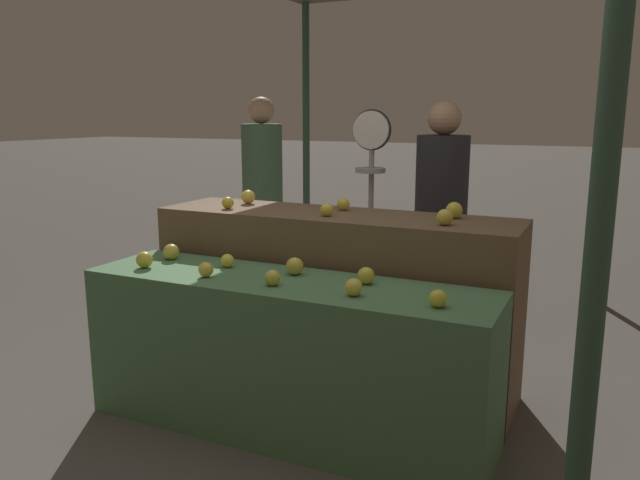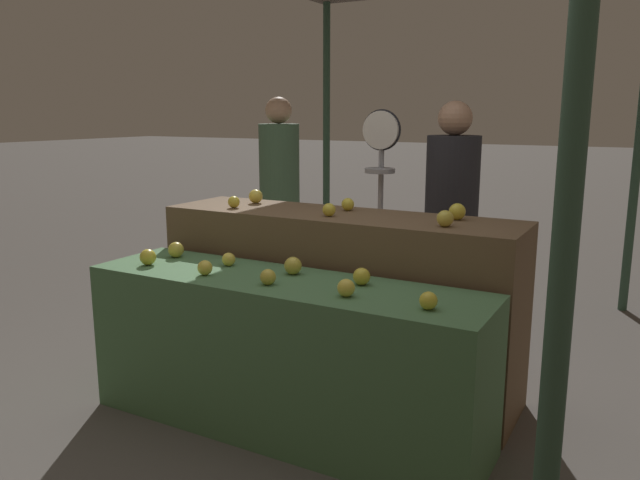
% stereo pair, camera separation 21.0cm
% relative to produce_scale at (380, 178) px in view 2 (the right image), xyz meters
% --- Properties ---
extents(ground_plane, '(60.00, 60.00, 0.00)m').
position_rel_produce_scale_xyz_m(ground_plane, '(0.05, -1.30, -1.17)').
color(ground_plane, '#59544F').
extents(display_counter_front, '(2.09, 0.55, 0.79)m').
position_rel_produce_scale_xyz_m(display_counter_front, '(0.05, -1.30, -0.78)').
color(display_counter_front, '#4C7A4C').
rests_on(display_counter_front, ground_plane).
extents(display_counter_back, '(2.09, 0.55, 1.04)m').
position_rel_produce_scale_xyz_m(display_counter_back, '(0.05, -0.70, -0.65)').
color(display_counter_back, brown).
rests_on(display_counter_back, ground_plane).
extents(apple_front_0, '(0.09, 0.09, 0.09)m').
position_rel_produce_scale_xyz_m(apple_front_0, '(-0.74, -1.40, -0.34)').
color(apple_front_0, gold).
rests_on(apple_front_0, display_counter_front).
extents(apple_front_1, '(0.08, 0.08, 0.08)m').
position_rel_produce_scale_xyz_m(apple_front_1, '(-0.34, -1.42, -0.34)').
color(apple_front_1, yellow).
rests_on(apple_front_1, display_counter_front).
extents(apple_front_2, '(0.08, 0.08, 0.08)m').
position_rel_produce_scale_xyz_m(apple_front_2, '(0.04, -1.41, -0.34)').
color(apple_front_2, gold).
rests_on(apple_front_2, display_counter_front).
extents(apple_front_3, '(0.08, 0.08, 0.08)m').
position_rel_produce_scale_xyz_m(apple_front_3, '(0.46, -1.41, -0.34)').
color(apple_front_3, yellow).
rests_on(apple_front_3, display_counter_front).
extents(apple_front_4, '(0.08, 0.08, 0.08)m').
position_rel_produce_scale_xyz_m(apple_front_4, '(0.84, -1.41, -0.34)').
color(apple_front_4, gold).
rests_on(apple_front_4, display_counter_front).
extents(apple_front_5, '(0.09, 0.09, 0.09)m').
position_rel_produce_scale_xyz_m(apple_front_5, '(-0.73, -1.19, -0.34)').
color(apple_front_5, gold).
rests_on(apple_front_5, display_counter_front).
extents(apple_front_6, '(0.07, 0.07, 0.07)m').
position_rel_produce_scale_xyz_m(apple_front_6, '(-0.35, -1.20, -0.34)').
color(apple_front_6, yellow).
rests_on(apple_front_6, display_counter_front).
extents(apple_front_7, '(0.09, 0.09, 0.09)m').
position_rel_produce_scale_xyz_m(apple_front_7, '(0.05, -1.19, -0.33)').
color(apple_front_7, gold).
rests_on(apple_front_7, display_counter_front).
extents(apple_front_8, '(0.08, 0.08, 0.08)m').
position_rel_produce_scale_xyz_m(apple_front_8, '(0.43, -1.20, -0.34)').
color(apple_front_8, gold).
rests_on(apple_front_8, display_counter_front).
extents(apple_back_0, '(0.07, 0.07, 0.07)m').
position_rel_produce_scale_xyz_m(apple_back_0, '(-0.59, -0.82, -0.10)').
color(apple_back_0, gold).
rests_on(apple_back_0, display_counter_back).
extents(apple_back_1, '(0.07, 0.07, 0.07)m').
position_rel_produce_scale_xyz_m(apple_back_1, '(0.06, -0.81, -0.10)').
color(apple_back_1, gold).
rests_on(apple_back_1, display_counter_back).
extents(apple_back_2, '(0.08, 0.08, 0.08)m').
position_rel_produce_scale_xyz_m(apple_back_2, '(0.71, -0.81, -0.09)').
color(apple_back_2, gold).
rests_on(apple_back_2, display_counter_back).
extents(apple_back_3, '(0.09, 0.09, 0.09)m').
position_rel_produce_scale_xyz_m(apple_back_3, '(-0.59, -0.59, -0.09)').
color(apple_back_3, yellow).
rests_on(apple_back_3, display_counter_back).
extents(apple_back_4, '(0.07, 0.07, 0.07)m').
position_rel_produce_scale_xyz_m(apple_back_4, '(0.05, -0.58, -0.10)').
color(apple_back_4, gold).
rests_on(apple_back_4, display_counter_back).
extents(apple_back_5, '(0.09, 0.09, 0.09)m').
position_rel_produce_scale_xyz_m(apple_back_5, '(0.70, -0.58, -0.09)').
color(apple_back_5, gold).
rests_on(apple_back_5, display_counter_back).
extents(produce_scale, '(0.27, 0.20, 1.62)m').
position_rel_produce_scale_xyz_m(produce_scale, '(0.00, 0.00, 0.00)').
color(produce_scale, '#99999E').
rests_on(produce_scale, ground_plane).
extents(person_vendor_at_scale, '(0.43, 0.43, 1.67)m').
position_rel_produce_scale_xyz_m(person_vendor_at_scale, '(0.44, 0.17, -0.20)').
color(person_vendor_at_scale, '#2D2D38').
rests_on(person_vendor_at_scale, ground_plane).
extents(person_customer_left, '(0.42, 0.42, 1.73)m').
position_rel_produce_scale_xyz_m(person_customer_left, '(-1.30, 0.79, -0.17)').
color(person_customer_left, '#2D2D38').
rests_on(person_customer_left, ground_plane).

